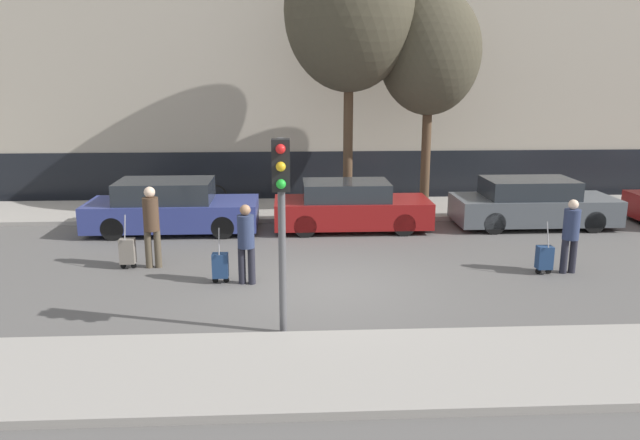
{
  "coord_description": "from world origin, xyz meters",
  "views": [
    {
      "loc": [
        -0.74,
        -11.91,
        4.19
      ],
      "look_at": [
        -0.01,
        1.8,
        0.95
      ],
      "focal_mm": 35.0,
      "sensor_mm": 36.0,
      "label": 1
    }
  ],
  "objects": [
    {
      "name": "ground_plane",
      "position": [
        0.0,
        0.0,
        0.0
      ],
      "size": [
        80.0,
        80.0,
        0.0
      ],
      "primitive_type": "plane",
      "color": "#565451"
    },
    {
      "name": "sidewalk_near",
      "position": [
        0.0,
        -3.75,
        0.06
      ],
      "size": [
        28.0,
        2.5,
        0.12
      ],
      "color": "gray",
      "rests_on": "ground_plane"
    },
    {
      "name": "pedestrian_left",
      "position": [
        -3.7,
        1.45,
        1.04
      ],
      "size": [
        0.35,
        0.34,
        1.81
      ],
      "rotation": [
        0.0,
        0.0,
        0.07
      ],
      "color": "#4C4233",
      "rests_on": "ground_plane"
    },
    {
      "name": "parked_bicycle",
      "position": [
        -3.48,
        7.21,
        0.49
      ],
      "size": [
        1.77,
        0.06,
        0.96
      ],
      "color": "black",
      "rests_on": "sidewalk_far"
    },
    {
      "name": "trolley_right",
      "position": [
        4.72,
        0.54,
        0.36
      ],
      "size": [
        0.34,
        0.29,
        1.15
      ],
      "color": "navy",
      "rests_on": "ground_plane"
    },
    {
      "name": "trolley_left",
      "position": [
        -4.25,
        1.41,
        0.39
      ],
      "size": [
        0.34,
        0.29,
        1.21
      ],
      "color": "slate",
      "rests_on": "ground_plane"
    },
    {
      "name": "bare_tree_near_crossing",
      "position": [
        3.45,
        6.63,
        4.77
      ],
      "size": [
        2.98,
        2.98,
        6.49
      ],
      "color": "#4C3826",
      "rests_on": "sidewalk_far"
    },
    {
      "name": "parked_car_0",
      "position": [
        -3.87,
        4.69,
        0.66
      ],
      "size": [
        4.53,
        1.85,
        1.41
      ],
      "color": "navy",
      "rests_on": "ground_plane"
    },
    {
      "name": "pedestrian_center",
      "position": [
        -1.58,
        0.25,
        0.93
      ],
      "size": [
        0.35,
        0.34,
        1.65
      ],
      "rotation": [
        0.0,
        0.0,
        -0.15
      ],
      "color": "#23232D",
      "rests_on": "ground_plane"
    },
    {
      "name": "parked_car_1",
      "position": [
        0.98,
        4.66,
        0.63
      ],
      "size": [
        4.21,
        1.71,
        1.33
      ],
      "color": "maroon",
      "rests_on": "ground_plane"
    },
    {
      "name": "pedestrian_right",
      "position": [
        5.27,
        0.59,
        0.91
      ],
      "size": [
        0.35,
        0.34,
        1.61
      ],
      "rotation": [
        0.0,
        0.0,
        0.09
      ],
      "color": "#23232D",
      "rests_on": "ground_plane"
    },
    {
      "name": "sidewalk_far",
      "position": [
        0.0,
        7.0,
        0.06
      ],
      "size": [
        28.0,
        3.0,
        0.12
      ],
      "color": "gray",
      "rests_on": "ground_plane"
    },
    {
      "name": "parked_car_2",
      "position": [
        6.08,
        4.73,
        0.64
      ],
      "size": [
        4.4,
        1.75,
        1.35
      ],
      "color": "#4C5156",
      "rests_on": "ground_plane"
    },
    {
      "name": "trolley_center",
      "position": [
        -2.12,
        0.33,
        0.37
      ],
      "size": [
        0.34,
        0.29,
        1.16
      ],
      "color": "navy",
      "rests_on": "ground_plane"
    },
    {
      "name": "traffic_light",
      "position": [
        -0.83,
        -2.37,
        2.31
      ],
      "size": [
        0.28,
        0.47,
        3.22
      ],
      "color": "#515154",
      "rests_on": "ground_plane"
    },
    {
      "name": "bare_tree_down_street",
      "position": [
        1.06,
        6.35,
        5.88
      ],
      "size": [
        3.68,
        3.68,
        8.03
      ],
      "color": "#4C3826",
      "rests_on": "sidewalk_far"
    }
  ]
}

